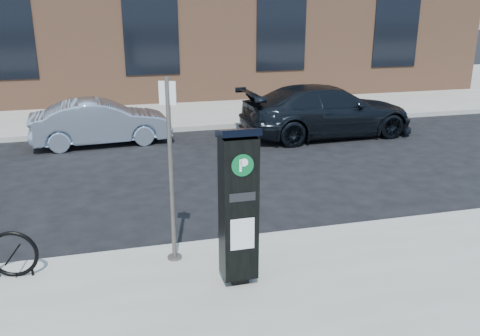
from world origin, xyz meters
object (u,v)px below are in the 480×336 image
object	(u,v)px
sign_pole	(171,173)
bike_rack	(13,254)
parking_kiosk	(238,205)
car_silver	(101,122)
car_dark	(327,111)

from	to	relation	value
sign_pole	bike_rack	world-z (taller)	sign_pole
bike_rack	parking_kiosk	bearing A→B (deg)	-7.84
car_silver	car_dark	xyz separation A→B (m)	(6.50, -0.71, 0.13)
parking_kiosk	sign_pole	distance (m)	1.18
parking_kiosk	car_dark	distance (m)	9.06
sign_pole	car_silver	size ratio (longest dim) A/B	0.71
bike_rack	car_dark	size ratio (longest dim) A/B	0.13
parking_kiosk	bike_rack	distance (m)	3.21
car_silver	car_dark	distance (m)	6.54
parking_kiosk	car_silver	bearing A→B (deg)	101.38
parking_kiosk	sign_pole	world-z (taller)	sign_pole
car_dark	car_silver	bearing A→B (deg)	81.09
parking_kiosk	bike_rack	size ratio (longest dim) A/B	3.16
sign_pole	car_silver	world-z (taller)	sign_pole
sign_pole	bike_rack	distance (m)	2.44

